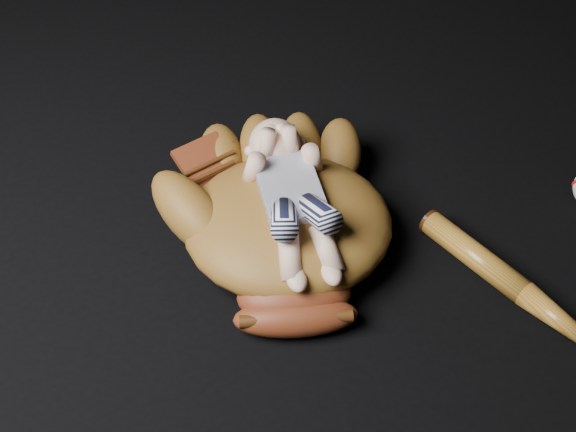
{
  "coord_description": "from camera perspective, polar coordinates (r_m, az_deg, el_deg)",
  "views": [
    {
      "loc": [
        -0.2,
        -0.89,
        1.13
      ],
      "look_at": [
        -0.17,
        0.1,
        0.09
      ],
      "focal_mm": 50.0,
      "sensor_mm": 36.0,
      "label": 1
    }
  ],
  "objects": [
    {
      "name": "baseball_glove",
      "position": [
        1.44,
        -0.02,
        -0.05
      ],
      "size": [
        0.49,
        0.56,
        0.17
      ],
      "primitive_type": null,
      "rotation": [
        0.0,
        0.0,
        0.05
      ],
      "color": "brown",
      "rests_on": "ground"
    },
    {
      "name": "newborn_baby",
      "position": [
        1.4,
        0.43,
        1.26
      ],
      "size": [
        0.24,
        0.4,
        0.15
      ],
      "primitive_type": null,
      "rotation": [
        0.0,
        0.0,
        0.2
      ],
      "color": "#DFAB8F",
      "rests_on": "baseball_glove"
    },
    {
      "name": "baseball_bat",
      "position": [
        1.45,
        17.33,
        -5.96
      ],
      "size": [
        0.35,
        0.43,
        0.05
      ],
      "primitive_type": null,
      "rotation": [
        0.0,
        0.0,
        0.67
      ],
      "color": "#945E1C",
      "rests_on": "ground"
    }
  ]
}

